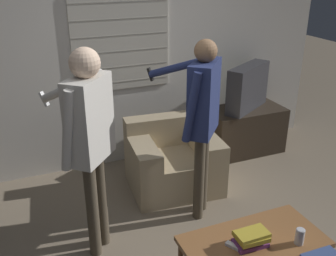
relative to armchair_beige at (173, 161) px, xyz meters
name	(u,v)px	position (x,y,z in m)	size (l,w,h in m)	color
wall_back	(120,58)	(-0.31, 0.81, 0.98)	(5.20, 0.08, 2.55)	silver
armchair_beige	(173,161)	(0.00, 0.00, 0.00)	(0.99, 0.85, 0.74)	tan
coffee_table	(253,244)	(-0.01, -1.54, 0.07)	(1.06, 0.53, 0.41)	brown
tv_stand	(244,130)	(1.18, 0.43, -0.01)	(0.97, 0.52, 0.58)	#33281E
tv	(247,87)	(1.18, 0.43, 0.56)	(0.74, 0.56, 0.55)	#2D2D33
person_left_standing	(89,130)	(-1.00, -0.70, 0.82)	(0.52, 0.81, 1.75)	#4C4233
person_right_standing	(202,109)	(0.04, -0.57, 0.79)	(0.55, 0.83, 1.71)	#4C4233
book_stack	(251,238)	(-0.07, -1.59, 0.17)	(0.25, 0.19, 0.12)	#75387F
soda_can	(300,236)	(0.27, -1.70, 0.17)	(0.07, 0.07, 0.13)	silver
spare_remote	(234,246)	(-0.19, -1.56, 0.12)	(0.10, 0.13, 0.02)	white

